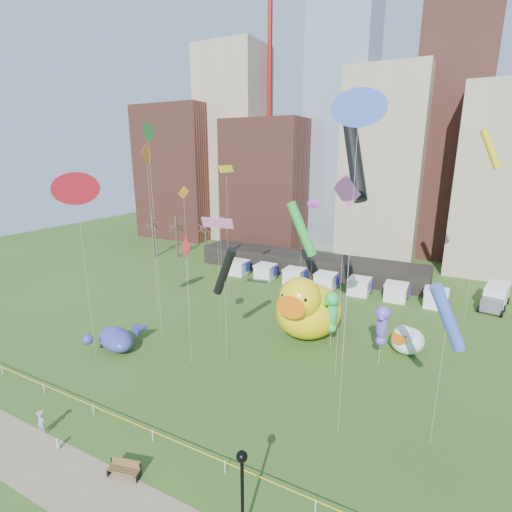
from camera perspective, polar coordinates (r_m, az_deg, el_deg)
The scene contains 34 objects.
ground at distance 30.97m, azimuth -15.02°, elevation -24.93°, with size 160.00×160.00×0.00m, color #2F4B17.
footpath at distance 28.56m, azimuth -22.79°, elevation -29.81°, with size 70.00×4.00×0.02m, color #706446.
skyline at distance 79.28m, azimuth 17.59°, elevation 15.70°, with size 101.00×23.00×68.00m.
crane_left at distance 93.41m, azimuth 2.71°, elevation 32.02°, with size 23.00×1.00×76.00m.
pavilion at distance 65.01m, azimuth 7.68°, elevation -1.18°, with size 38.00×6.00×3.20m, color black.
vendor_tents at distance 58.22m, azimuth 10.25°, elevation -3.75°, with size 33.24×2.80×2.40m.
bare_trees at distance 75.90m, azimuth -11.54°, elevation 2.88°, with size 8.44×6.44×8.50m.
caution_tape at distance 30.54m, azimuth -15.11°, elevation -23.95°, with size 50.00×0.06×0.90m.
big_duck at distance 42.34m, azimuth 7.56°, elevation -7.65°, with size 7.25×9.67×7.40m.
small_duck at distance 42.31m, azimuth 21.43°, elevation -11.43°, with size 4.13×4.70×3.31m.
seahorse_green at distance 40.19m, azimuth 11.20°, elevation -7.71°, with size 1.83×2.09×6.12m.
seahorse_purple at distance 38.39m, azimuth 18.17°, elevation -9.35°, with size 1.44×1.76×5.94m.
whale_inflatable at distance 43.20m, azimuth -19.83°, elevation -11.33°, with size 6.11×6.80×2.40m.
park_bench at distance 28.70m, azimuth -18.87°, elevation -27.55°, with size 2.16×1.16×1.06m.
lamppost at distance 22.63m, azimuth -2.06°, elevation -30.83°, with size 0.58×0.58×5.59m.
box_truck at distance 59.53m, azimuth 31.96°, elevation -5.10°, with size 3.75×7.06×2.85m.
woman at distance 33.72m, azimuth -29.20°, elevation -20.91°, with size 0.63×0.41×1.73m, color white.
toddler at distance 32.28m, azimuth -27.30°, elevation -23.45°, with size 0.27×0.20×0.79m, color white.
kite_0 at distance 34.81m, azimuth -10.35°, elevation 0.79°, with size 1.79×1.00×12.49m.
kite_1 at distance 31.98m, azimuth 13.21°, elevation 8.87°, with size 2.60×1.07×18.11m.
kite_2 at distance 35.66m, azimuth -4.68°, elevation -2.32°, with size 2.98×1.52×11.47m.
kite_3 at distance 39.75m, azimuth -15.73°, elevation 17.18°, with size 0.75×1.71×22.44m.
kite_4 at distance 50.55m, azimuth 31.41°, elevation 13.35°, with size 2.69×1.05×22.26m.
kite_5 at distance 27.46m, azimuth 26.52°, elevation -8.17°, with size 2.77×1.65×11.84m.
kite_6 at distance 46.01m, azimuth -10.64°, elevation 8.30°, with size 0.59×1.44×15.97m.
kite_7 at distance 59.54m, azimuth -5.35°, elevation 5.24°, with size 0.80×2.65×10.00m.
kite_8 at distance 38.02m, azimuth -25.17°, elevation 9.02°, with size 1.15×2.85×18.02m.
kite_9 at distance 40.96m, azimuth -5.74°, elevation 4.85°, with size 3.65×0.89×13.03m.
kite_10 at distance 35.04m, azimuth 14.44°, elevation 13.51°, with size 3.57×3.95×22.51m.
kite_11 at distance 52.02m, azimuth 6.76°, elevation 3.99°, with size 4.49×1.58×13.50m.
kite_12 at distance 43.44m, azimuth -4.42°, elevation 12.52°, with size 0.42×2.60×18.32m.
kite_13 at distance 24.35m, azimuth 15.01°, elevation 20.33°, with size 2.18×0.29×23.23m.
kite_14 at distance 45.52m, azimuth -15.84°, elevation 13.48°, with size 0.55×2.28×20.56m.
kite_15 at distance 53.81m, azimuth 8.56°, elevation 7.56°, with size 1.30×0.21×13.50m.
Camera 1 is at (17.03, -16.81, 19.66)m, focal length 27.00 mm.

